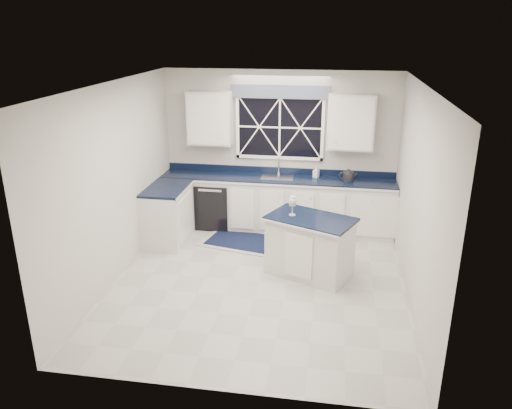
% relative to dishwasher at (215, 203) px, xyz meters
% --- Properties ---
extents(ground, '(4.50, 4.50, 0.00)m').
position_rel_dishwasher_xyz_m(ground, '(1.10, -1.95, -0.41)').
color(ground, '#A1A19D').
rests_on(ground, ground).
extents(back_wall, '(4.00, 0.10, 2.70)m').
position_rel_dishwasher_xyz_m(back_wall, '(1.10, 0.30, 0.94)').
color(back_wall, beige).
rests_on(back_wall, ground).
extents(base_cabinets, '(3.99, 1.60, 0.90)m').
position_rel_dishwasher_xyz_m(base_cabinets, '(0.77, -0.17, 0.04)').
color(base_cabinets, silver).
rests_on(base_cabinets, ground).
extents(countertop, '(3.98, 0.64, 0.04)m').
position_rel_dishwasher_xyz_m(countertop, '(1.10, 0.00, 0.51)').
color(countertop, black).
rests_on(countertop, base_cabinets).
extents(dishwasher, '(0.60, 0.58, 0.82)m').
position_rel_dishwasher_xyz_m(dishwasher, '(0.00, 0.00, 0.00)').
color(dishwasher, black).
rests_on(dishwasher, ground).
extents(window, '(1.65, 0.09, 1.26)m').
position_rel_dishwasher_xyz_m(window, '(1.10, 0.25, 1.42)').
color(window, black).
rests_on(window, ground).
extents(upper_cabinets, '(3.10, 0.34, 0.90)m').
position_rel_dishwasher_xyz_m(upper_cabinets, '(1.10, 0.13, 1.49)').
color(upper_cabinets, silver).
rests_on(upper_cabinets, ground).
extents(faucet, '(0.05, 0.20, 0.30)m').
position_rel_dishwasher_xyz_m(faucet, '(1.10, 0.19, 0.69)').
color(faucet, '#BDBDC0').
rests_on(faucet, countertop).
extents(island, '(1.35, 1.12, 0.87)m').
position_rel_dishwasher_xyz_m(island, '(1.77, -1.60, 0.03)').
color(island, silver).
rests_on(island, ground).
extents(rug, '(1.61, 1.17, 0.02)m').
position_rel_dishwasher_xyz_m(rug, '(0.70, -0.65, -0.40)').
color(rug, '#A5A5A0').
rests_on(rug, ground).
extents(kettle, '(0.30, 0.18, 0.21)m').
position_rel_dishwasher_xyz_m(kettle, '(2.29, 0.02, 0.63)').
color(kettle, '#2E2E30').
rests_on(kettle, countertop).
extents(wine_glass, '(0.12, 0.12, 0.28)m').
position_rel_dishwasher_xyz_m(wine_glass, '(1.50, -1.55, 0.65)').
color(wine_glass, silver).
rests_on(wine_glass, island).
extents(soap_bottle, '(0.11, 0.12, 0.19)m').
position_rel_dishwasher_xyz_m(soap_bottle, '(1.75, 0.12, 0.63)').
color(soap_bottle, silver).
rests_on(soap_bottle, countertop).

